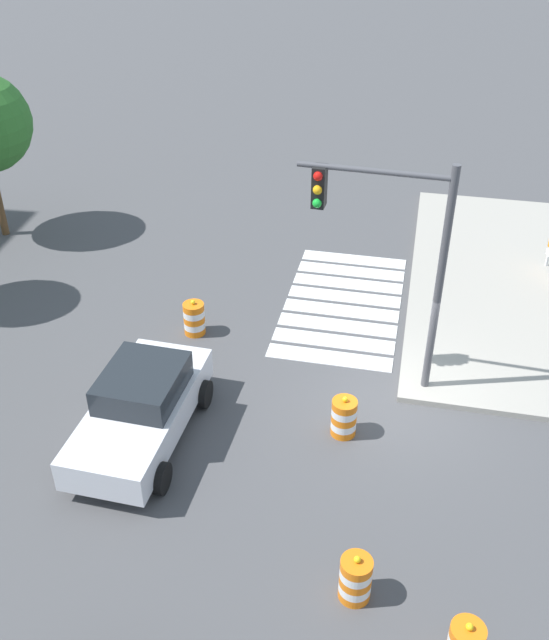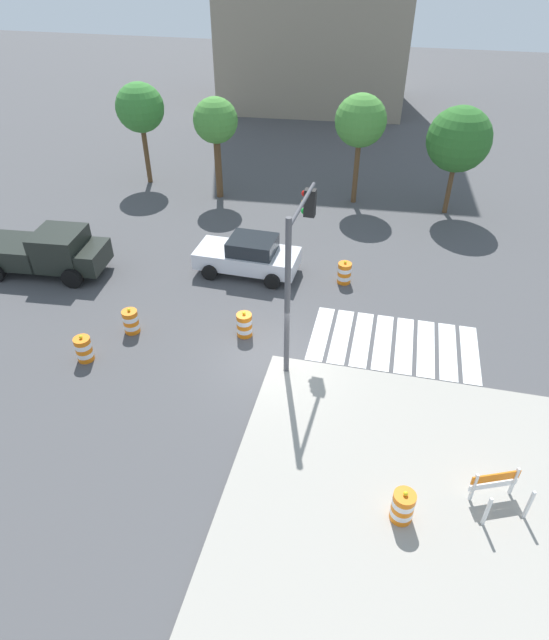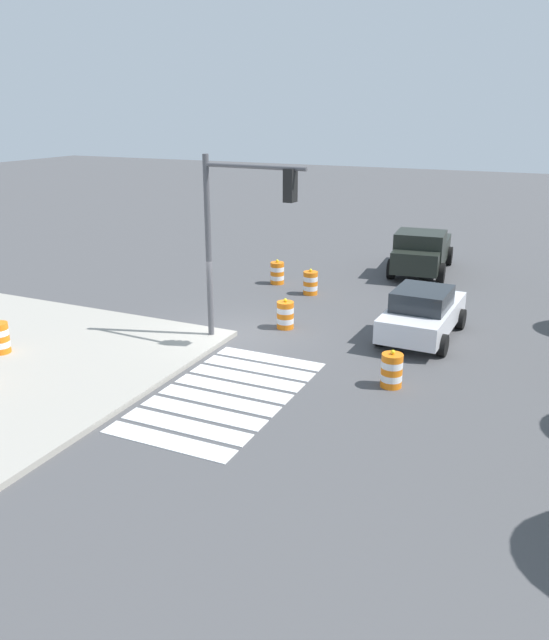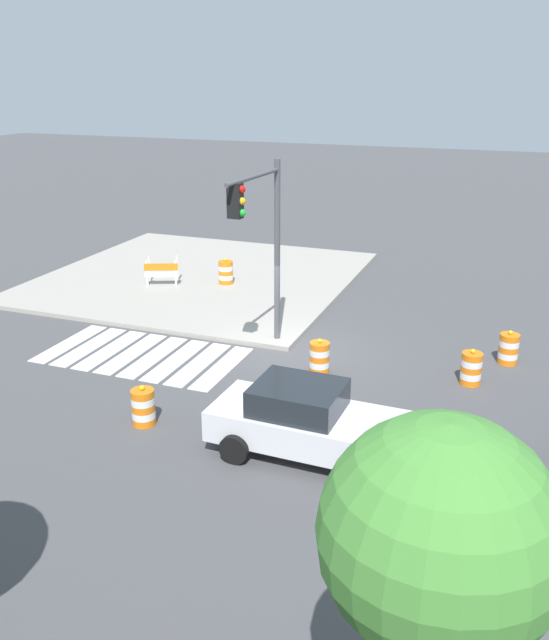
# 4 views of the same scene
# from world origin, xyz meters

# --- Properties ---
(ground_plane) EXTENTS (120.00, 120.00, 0.00)m
(ground_plane) POSITION_xyz_m (0.00, 0.00, 0.00)
(ground_plane) COLOR #474749
(crosswalk_stripes) EXTENTS (5.85, 3.20, 0.02)m
(crosswalk_stripes) POSITION_xyz_m (4.00, 1.80, 0.01)
(crosswalk_stripes) COLOR silver
(crosswalk_stripes) RESTS_ON ground
(sports_car) EXTENTS (4.35, 2.24, 1.63)m
(sports_car) POSITION_xyz_m (-2.31, 5.35, 0.81)
(sports_car) COLOR silver
(sports_car) RESTS_ON ground
(traffic_barrel_near_corner) EXTENTS (0.56, 0.56, 1.02)m
(traffic_barrel_near_corner) POSITION_xyz_m (-1.30, 1.09, 0.45)
(traffic_barrel_near_corner) COLOR orange
(traffic_barrel_near_corner) RESTS_ON ground
(traffic_barrel_crosswalk_end) EXTENTS (0.56, 0.56, 1.02)m
(traffic_barrel_crosswalk_end) POSITION_xyz_m (1.75, 5.46, 0.45)
(traffic_barrel_crosswalk_end) COLOR orange
(traffic_barrel_crosswalk_end) RESTS_ON ground
(traffic_barrel_median_near) EXTENTS (0.56, 0.56, 1.02)m
(traffic_barrel_median_near) POSITION_xyz_m (-5.36, 0.36, 0.45)
(traffic_barrel_median_near) COLOR orange
(traffic_barrel_median_near) RESTS_ON ground
(traffic_light_pole) EXTENTS (0.48, 3.29, 5.50)m
(traffic_light_pole) POSITION_xyz_m (0.64, 0.54, 3.91)
(traffic_light_pole) COLOR #4C4C51
(traffic_light_pole) RESTS_ON sidewalk_corner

